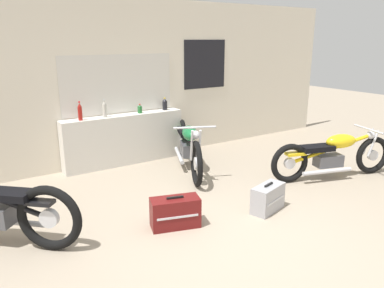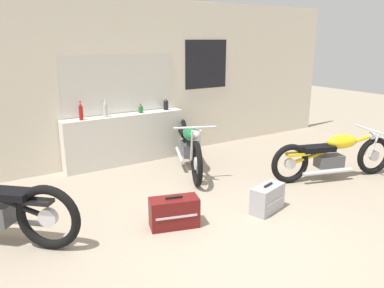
# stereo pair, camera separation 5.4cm
# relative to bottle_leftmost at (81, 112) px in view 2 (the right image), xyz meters

# --- Properties ---
(ground_plane) EXTENTS (24.00, 24.00, 0.00)m
(ground_plane) POSITION_rel_bottle_leftmost_xyz_m (0.67, -3.15, -1.01)
(ground_plane) COLOR gray
(wall_back) EXTENTS (10.00, 0.07, 2.80)m
(wall_back) POSITION_rel_bottle_leftmost_xyz_m (0.69, 0.22, 0.39)
(wall_back) COLOR beige
(wall_back) RESTS_ON ground_plane
(sill_counter) EXTENTS (2.16, 0.28, 0.87)m
(sill_counter) POSITION_rel_bottle_leftmost_xyz_m (0.75, 0.04, -0.57)
(sill_counter) COLOR silver
(sill_counter) RESTS_ON ground_plane
(bottle_leftmost) EXTENTS (0.07, 0.07, 0.31)m
(bottle_leftmost) POSITION_rel_bottle_leftmost_xyz_m (0.00, 0.00, 0.00)
(bottle_leftmost) COLOR maroon
(bottle_leftmost) RESTS_ON sill_counter
(bottle_left_center) EXTENTS (0.07, 0.07, 0.31)m
(bottle_left_center) POSITION_rel_bottle_leftmost_xyz_m (0.41, 0.02, -0.00)
(bottle_left_center) COLOR #B7B2A8
(bottle_left_center) RESTS_ON sill_counter
(bottle_center) EXTENTS (0.08, 0.08, 0.16)m
(bottle_center) POSITION_rel_bottle_leftmost_xyz_m (1.06, 0.03, -0.06)
(bottle_center) COLOR #23662D
(bottle_center) RESTS_ON sill_counter
(bottle_right_center) EXTENTS (0.09, 0.09, 0.23)m
(bottle_right_center) POSITION_rel_bottle_leftmost_xyz_m (1.57, 0.06, -0.04)
(bottle_right_center) COLOR black
(bottle_right_center) RESTS_ON sill_counter
(motorcycle_green) EXTENTS (1.03, 2.06, 0.88)m
(motorcycle_green) POSITION_rel_bottle_leftmost_xyz_m (1.53, -0.81, -0.58)
(motorcycle_green) COLOR black
(motorcycle_green) RESTS_ON ground_plane
(motorcycle_yellow) EXTENTS (2.05, 0.85, 0.77)m
(motorcycle_yellow) POSITION_rel_bottle_leftmost_xyz_m (3.19, -2.41, -0.62)
(motorcycle_yellow) COLOR black
(motorcycle_yellow) RESTS_ON ground_plane
(hard_case_darkred) EXTENTS (0.61, 0.40, 0.38)m
(hard_case_darkred) POSITION_rel_bottle_leftmost_xyz_m (0.30, -2.44, -0.83)
(hard_case_darkred) COLOR maroon
(hard_case_darkred) RESTS_ON ground_plane
(hard_case_silver) EXTENTS (0.54, 0.35, 0.37)m
(hard_case_silver) POSITION_rel_bottle_leftmost_xyz_m (1.50, -2.73, -0.84)
(hard_case_silver) COLOR #9E9EA3
(hard_case_silver) RESTS_ON ground_plane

